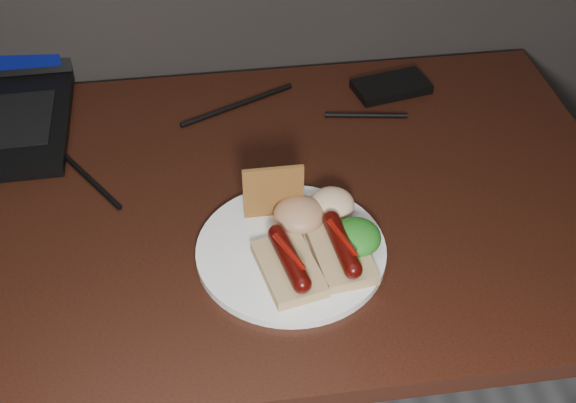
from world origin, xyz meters
The scene contains 10 objects.
desk centered at (0.00, 1.38, 0.66)m, with size 1.40×0.70×0.75m.
hard_drive centered at (0.41, 1.63, 0.76)m, with size 0.13×0.07×0.02m, color black.
desk_cables centered at (-0.04, 1.53, 0.75)m, with size 0.91×0.29×0.01m.
plate centered at (0.18, 1.26, 0.76)m, with size 0.26×0.26×0.01m, color white.
bread_sausage_center centered at (0.17, 1.21, 0.78)m, with size 0.09×0.13×0.04m.
bread_sausage_right centered at (0.24, 1.23, 0.78)m, with size 0.08×0.12×0.04m.
crispbread centered at (0.16, 1.33, 0.80)m, with size 0.09×0.01×0.09m, color #A86F2E.
salad_greens centered at (0.26, 1.25, 0.78)m, with size 0.07×0.07×0.04m, color #125D14.
salsa_mound centered at (0.20, 1.30, 0.78)m, with size 0.07×0.07×0.04m, color maroon.
coleslaw_mound centered at (0.25, 1.32, 0.78)m, with size 0.06×0.06×0.04m, color beige.
Camera 1 is at (0.08, 0.58, 1.47)m, focal length 45.00 mm.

